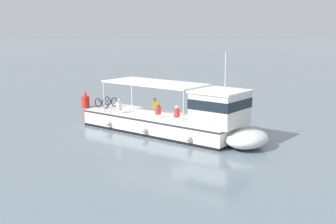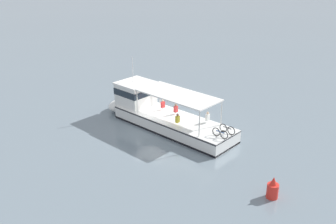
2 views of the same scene
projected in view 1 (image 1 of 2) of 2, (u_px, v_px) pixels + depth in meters
ground_plane at (192, 134)px, 28.61m from camera, size 400.00×400.00×0.00m
ferry_main at (181, 120)px, 27.77m from camera, size 10.53×11.73×5.32m
channel_buoy at (85, 101)px, 37.60m from camera, size 0.70×0.70×1.40m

